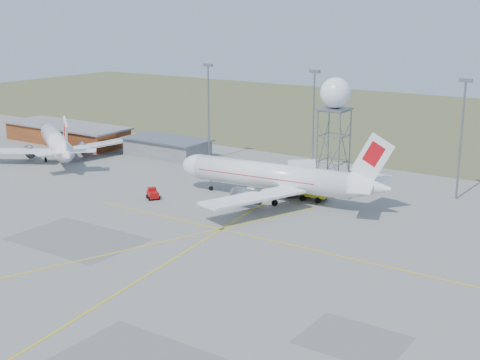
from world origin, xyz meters
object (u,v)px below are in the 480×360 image
Objects in this scene: radar_tower at (334,126)px; fire_truck at (308,190)px; airliner_main at (275,177)px; airliner_far at (57,143)px; baggage_tug at (153,195)px.

fire_truck is (0.32, -9.95, -9.63)m from radar_tower.
airliner_main is at bearing -142.31° from fire_truck.
airliner_far reaches higher than fire_truck.
airliner_main is 1.94× the size of radar_tower.
radar_tower is 13.85m from fire_truck.
baggage_tug is (-21.86, -14.96, -0.80)m from fire_truck.
airliner_main is at bearing -106.49° from radar_tower.
baggage_tug is at bearing -163.70° from airliner_far.
airliner_far is 39.43m from baggage_tug.
radar_tower reaches higher than baggage_tug.
fire_truck is (59.43, 3.34, -2.05)m from airliner_far.
airliner_main is at bearing -146.86° from airliner_far.
airliner_main is 13.05× the size of baggage_tug.
fire_truck is at bearing 68.69° from baggage_tug.
airliner_far is 61.06m from radar_tower.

